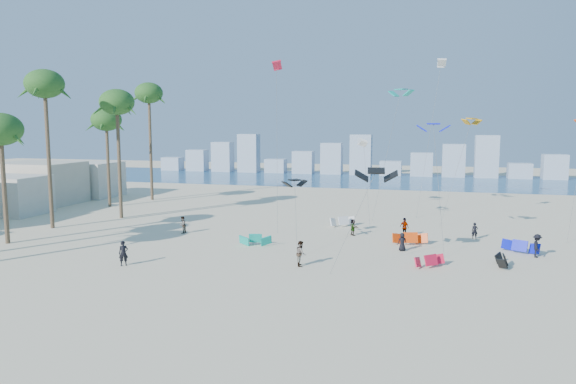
# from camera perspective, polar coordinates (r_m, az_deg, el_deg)

# --- Properties ---
(ground) EXTENTS (220.00, 220.00, 0.00)m
(ground) POSITION_cam_1_polar(r_m,az_deg,el_deg) (34.30, -11.95, -10.62)
(ground) COLOR beige
(ground) RESTS_ON ground
(ocean) EXTENTS (220.00, 220.00, 0.00)m
(ocean) POSITION_cam_1_polar(r_m,az_deg,el_deg) (102.70, 6.37, 1.38)
(ocean) COLOR navy
(ocean) RESTS_ON ground
(kitesurfer_near) EXTENTS (0.82, 0.76, 1.88)m
(kitesurfer_near) POSITION_cam_1_polar(r_m,az_deg,el_deg) (41.45, -17.31, -6.32)
(kitesurfer_near) COLOR black
(kitesurfer_near) RESTS_ON ground
(kitesurfer_mid) EXTENTS (0.94, 1.08, 1.88)m
(kitesurfer_mid) POSITION_cam_1_polar(r_m,az_deg,el_deg) (39.59, 1.39, -6.62)
(kitesurfer_mid) COLOR gray
(kitesurfer_mid) RESTS_ON ground
(kitesurfers_far) EXTENTS (32.05, 6.90, 1.87)m
(kitesurfers_far) POSITION_cam_1_polar(r_m,az_deg,el_deg) (47.97, 11.45, -4.42)
(kitesurfers_far) COLOR black
(kitesurfers_far) RESTS_ON ground
(grounded_kites) EXTENTS (25.13, 16.83, 1.00)m
(grounded_kites) POSITION_cam_1_polar(r_m,az_deg,el_deg) (46.51, 12.32, -5.29)
(grounded_kites) COLOR #0D9F8F
(grounded_kites) RESTS_ON ground
(flying_kites) EXTENTS (31.40, 31.92, 18.57)m
(flying_kites) POSITION_cam_1_polar(r_m,az_deg,el_deg) (53.57, 13.63, 8.64)
(flying_kites) COLOR black
(flying_kites) RESTS_ON ground
(palm_row) EXTENTS (9.86, 44.80, 16.18)m
(palm_row) POSITION_cam_1_polar(r_m,az_deg,el_deg) (58.18, -24.37, 8.21)
(palm_row) COLOR brown
(palm_row) RESTS_ON ground
(distant_skyline) EXTENTS (85.00, 3.00, 8.40)m
(distant_skyline) POSITION_cam_1_polar(r_m,az_deg,el_deg) (112.48, 6.54, 3.46)
(distant_skyline) COLOR #9EADBF
(distant_skyline) RESTS_ON ground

